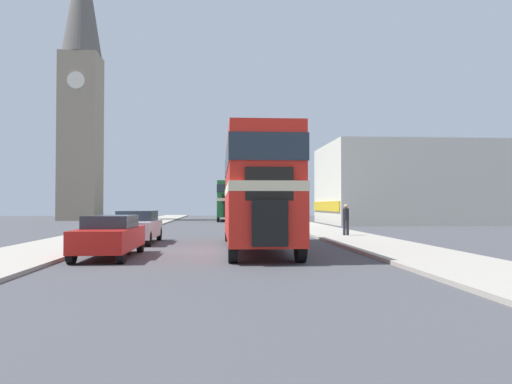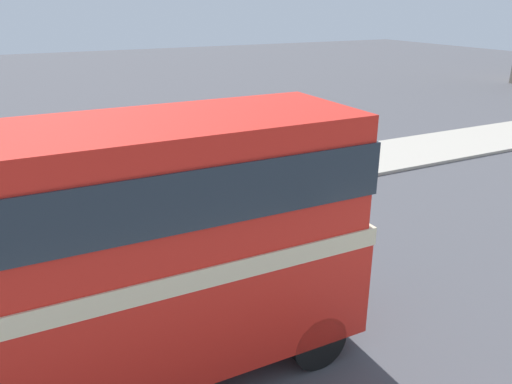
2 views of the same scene
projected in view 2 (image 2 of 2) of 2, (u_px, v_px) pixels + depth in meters
double_decker_bus at (2, 266)px, 6.73m from camera, size 2.38×10.99×4.33m
car_parked_mid at (156, 208)px, 13.21m from camera, size 1.78×4.63×1.49m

